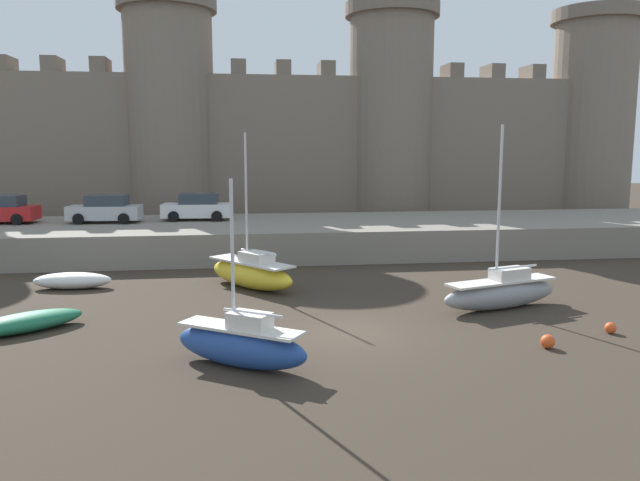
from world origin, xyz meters
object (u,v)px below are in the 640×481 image
(sailboat_foreground_centre, at_px, (251,272))
(mooring_buoy_near_shore, at_px, (548,341))
(rowboat_foreground_right, at_px, (25,322))
(car_quay_east, at_px, (0,210))
(mooring_buoy_off_centre, at_px, (610,328))
(car_quay_centre_west, at_px, (105,209))
(rowboat_foreground_left, at_px, (72,280))
(sailboat_near_channel_left, at_px, (501,292))
(sailboat_midflat_right, at_px, (241,344))
(car_quay_centre_east, at_px, (197,207))

(sailboat_foreground_centre, relative_size, mooring_buoy_near_shore, 15.63)
(rowboat_foreground_right, height_order, sailboat_foreground_centre, sailboat_foreground_centre)
(mooring_buoy_near_shore, bearing_deg, car_quay_east, 138.04)
(mooring_buoy_off_centre, relative_size, car_quay_centre_west, 0.09)
(sailboat_foreground_centre, xyz_separation_m, car_quay_east, (-14.18, 11.16, 1.81))
(rowboat_foreground_left, relative_size, car_quay_east, 0.80)
(rowboat_foreground_left, relative_size, mooring_buoy_off_centre, 9.11)
(rowboat_foreground_left, relative_size, mooring_buoy_near_shore, 7.86)
(rowboat_foreground_right, relative_size, sailboat_near_channel_left, 0.55)
(rowboat_foreground_left, height_order, mooring_buoy_off_centre, rowboat_foreground_left)
(rowboat_foreground_right, bearing_deg, rowboat_foreground_left, 91.06)
(car_quay_east, distance_m, car_quay_centre_west, 5.96)
(sailboat_near_channel_left, height_order, car_quay_centre_west, sailboat_near_channel_left)
(rowboat_foreground_left, height_order, mooring_buoy_near_shore, rowboat_foreground_left)
(mooring_buoy_off_centre, bearing_deg, sailboat_foreground_centre, 144.42)
(sailboat_midflat_right, relative_size, car_quay_centre_east, 1.25)
(rowboat_foreground_right, relative_size, car_quay_centre_east, 0.91)
(sailboat_near_channel_left, xyz_separation_m, mooring_buoy_off_centre, (2.25, -3.56, -0.47))
(rowboat_foreground_right, xyz_separation_m, car_quay_east, (-6.56, 16.76, 2.17))
(rowboat_foreground_left, relative_size, rowboat_foreground_right, 0.89)
(car_quay_east, relative_size, car_quay_centre_west, 1.00)
(sailboat_midflat_right, height_order, mooring_buoy_near_shore, sailboat_midflat_right)
(rowboat_foreground_right, distance_m, sailboat_midflat_right, 8.33)
(sailboat_midflat_right, distance_m, mooring_buoy_near_shore, 9.33)
(sailboat_foreground_centre, bearing_deg, rowboat_foreground_left, 173.50)
(sailboat_midflat_right, relative_size, car_quay_east, 1.25)
(car_quay_centre_east, relative_size, car_quay_east, 1.00)
(rowboat_foreground_left, xyz_separation_m, mooring_buoy_off_centre, (19.36, -9.19, -0.19))
(sailboat_midflat_right, relative_size, mooring_buoy_near_shore, 12.22)
(rowboat_foreground_left, distance_m, car_quay_east, 12.31)
(mooring_buoy_near_shore, bearing_deg, sailboat_midflat_right, -177.50)
(sailboat_near_channel_left, relative_size, sailboat_foreground_centre, 1.03)
(sailboat_midflat_right, distance_m, sailboat_near_channel_left, 11.14)
(sailboat_foreground_centre, height_order, mooring_buoy_near_shore, sailboat_foreground_centre)
(sailboat_near_channel_left, bearing_deg, car_quay_centre_west, 138.58)
(mooring_buoy_off_centre, height_order, car_quay_east, car_quay_east)
(sailboat_midflat_right, distance_m, car_quay_centre_east, 21.52)
(sailboat_foreground_centre, relative_size, car_quay_centre_west, 1.60)
(mooring_buoy_off_centre, bearing_deg, car_quay_centre_west, 136.12)
(car_quay_centre_west, bearing_deg, rowboat_foreground_right, -87.88)
(rowboat_foreground_right, height_order, car_quay_east, car_quay_east)
(rowboat_foreground_left, relative_size, car_quay_centre_west, 0.80)
(sailboat_foreground_centre, bearing_deg, sailboat_near_channel_left, -26.90)
(mooring_buoy_off_centre, xyz_separation_m, car_quay_centre_east, (-14.59, 19.70, 2.32))
(mooring_buoy_off_centre, relative_size, car_quay_centre_east, 0.09)
(rowboat_foreground_right, height_order, sailboat_midflat_right, sailboat_midflat_right)
(rowboat_foreground_left, distance_m, car_quay_centre_east, 11.74)
(sailboat_near_channel_left, bearing_deg, car_quay_east, 145.95)
(sailboat_midflat_right, height_order, mooring_buoy_off_centre, sailboat_midflat_right)
(sailboat_midflat_right, bearing_deg, car_quay_east, 122.98)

